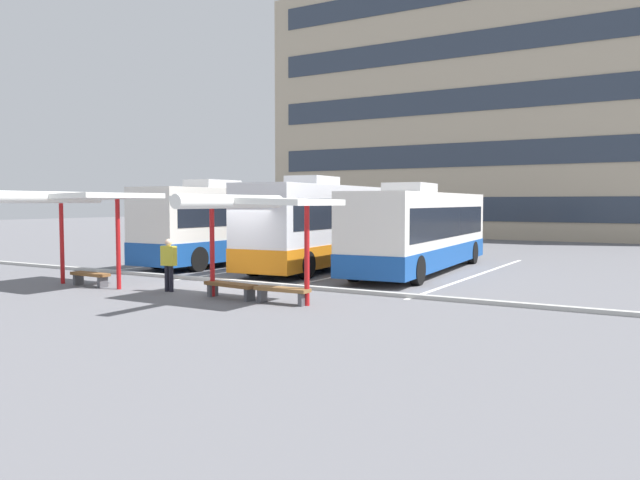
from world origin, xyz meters
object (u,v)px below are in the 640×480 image
coach_bus_2 (421,232)px  waiting_shelter_0 (81,199)px  coach_bus_0 (232,225)px  bench_1 (231,287)px  waiting_shelter_1 (251,203)px  coach_bus_1 (328,226)px  bench_0 (90,276)px  waiting_passenger_0 (169,261)px  bench_2 (282,292)px

coach_bus_2 → waiting_shelter_0: bearing=-127.8°
coach_bus_0 → bench_1: bearing=-51.6°
coach_bus_0 → waiting_shelter_1: (7.48, -8.50, 1.02)m
coach_bus_0 → coach_bus_1: coach_bus_1 is taller
bench_0 → bench_1: size_ratio=0.84×
coach_bus_0 → waiting_shelter_0: 9.01m
bench_1 → waiting_shelter_1: bearing=-11.6°
coach_bus_0 → bench_1: size_ratio=5.61×
coach_bus_0 → coach_bus_1: 4.64m
coach_bus_0 → bench_0: bearing=-83.7°
bench_0 → waiting_passenger_0: (3.13, 0.40, 0.61)m
coach_bus_1 → bench_1: size_ratio=6.41×
coach_bus_0 → bench_0: coach_bus_0 is taller
coach_bus_0 → coach_bus_2: bearing=7.0°
coach_bus_0 → waiting_shelter_1: coach_bus_0 is taller
waiting_shelter_0 → bench_1: (5.64, 0.57, -2.53)m
bench_0 → bench_2: 7.44m
waiting_passenger_0 → waiting_shelter_1: bearing=-5.2°
waiting_shelter_1 → bench_1: 2.56m
waiting_shelter_0 → bench_2: waiting_shelter_0 is taller
coach_bus_1 → coach_bus_2: bearing=3.9°
coach_bus_1 → bench_0: bearing=-111.1°
coach_bus_2 → waiting_shelter_1: 9.72m
coach_bus_2 → waiting_shelter_0: 12.68m
bench_0 → waiting_passenger_0: bearing=7.3°
waiting_shelter_0 → coach_bus_2: bearing=52.2°
coach_bus_0 → coach_bus_1: bearing=9.8°
coach_bus_0 → waiting_shelter_1: size_ratio=2.33×
bench_2 → waiting_passenger_0: waiting_passenger_0 is taller
waiting_shelter_1 → waiting_passenger_0: (-3.41, 0.31, -1.79)m
bench_0 → waiting_shelter_1: bearing=0.8°
coach_bus_2 → waiting_passenger_0: bearing=-116.4°
waiting_passenger_0 → coach_bus_0: bearing=116.4°
coach_bus_1 → waiting_shelter_1: (2.92, -9.29, 0.97)m
coach_bus_2 → bench_0: (-7.74, -9.67, -1.26)m
coach_bus_1 → waiting_shelter_0: coach_bus_1 is taller
coach_bus_1 → bench_2: 10.01m
bench_1 → waiting_passenger_0: bearing=177.2°
coach_bus_0 → waiting_passenger_0: 9.18m
coach_bus_0 → waiting_shelter_0: size_ratio=2.11×
bench_0 → waiting_passenger_0: waiting_passenger_0 is taller
bench_2 → waiting_passenger_0: bearing=177.9°
waiting_shelter_1 → bench_2: 2.57m
coach_bus_0 → bench_2: bearing=-44.9°
coach_bus_1 → bench_0: (-3.63, -9.38, -1.43)m
coach_bus_1 → waiting_passenger_0: 9.04m
coach_bus_2 → coach_bus_0: bearing=-173.0°
waiting_shelter_1 → bench_1: size_ratio=2.40×
coach_bus_1 → bench_2: (3.82, -9.14, -1.43)m
coach_bus_2 → waiting_shelter_0: (-7.74, -9.96, 1.27)m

